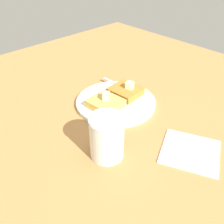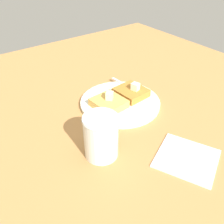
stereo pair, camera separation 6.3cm
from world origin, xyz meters
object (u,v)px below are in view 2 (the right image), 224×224
Objects in this scene: fork at (130,88)px; syrup_jar at (101,138)px; napkin at (187,158)px; plate at (120,102)px.

fork is 1.54× the size of syrup_jar.
fork is 31.30cm from napkin.
syrup_jar is at bearing 36.74° from fork.
syrup_jar is at bearing -41.55° from napkin.
plate is 1.46× the size of fork.
fork is (-7.01, -3.67, 0.72)cm from plate.
syrup_jar is (16.07, 13.56, 3.94)cm from plate.
fork is 1.24× the size of napkin.
plate is at bearing 27.61° from fork.
syrup_jar reaches higher than plate.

